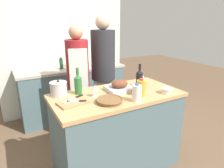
{
  "coord_description": "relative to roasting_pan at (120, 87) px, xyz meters",
  "views": [
    {
      "loc": [
        -1.03,
        -1.73,
        1.67
      ],
      "look_at": [
        0.0,
        0.11,
        1.0
      ],
      "focal_mm": 32.0,
      "sensor_mm": 36.0,
      "label": 1
    }
  ],
  "objects": [
    {
      "name": "wicker_basket",
      "position": [
        -0.26,
        -0.23,
        -0.03
      ],
      "size": [
        0.26,
        0.26,
        0.04
      ],
      "color": "brown",
      "rests_on": "kitchen_island"
    },
    {
      "name": "milk_jug",
      "position": [
        -0.01,
        -0.34,
        0.03
      ],
      "size": [
        0.09,
        0.09,
        0.18
      ],
      "color": "white",
      "rests_on": "kitchen_island"
    },
    {
      "name": "wine_bottle_dark",
      "position": [
        0.28,
        0.01,
        0.06
      ],
      "size": [
        0.08,
        0.08,
        0.27
      ],
      "color": "black",
      "rests_on": "kitchen_island"
    },
    {
      "name": "knife_chef",
      "position": [
        -0.54,
        -0.02,
        -0.03
      ],
      "size": [
        0.25,
        0.14,
        0.01
      ],
      "color": "#B7B7BC",
      "rests_on": "cutting_board"
    },
    {
      "name": "condiment_bottle_tall",
      "position": [
        -0.25,
        1.46,
        0.02
      ],
      "size": [
        0.06,
        0.06,
        0.19
      ],
      "color": "#234C28",
      "rests_on": "back_counter"
    },
    {
      "name": "person_cook_guest",
      "position": [
        0.18,
        0.76,
        0.01
      ],
      "size": [
        0.34,
        0.34,
        1.75
      ],
      "rotation": [
        0.0,
        0.0,
        -0.33
      ],
      "color": "beige",
      "rests_on": "ground_plane"
    },
    {
      "name": "kitchen_island",
      "position": [
        -0.07,
        -0.07,
        -0.51
      ],
      "size": [
        1.39,
        0.71,
        0.92
      ],
      "color": "#4C666B",
      "rests_on": "ground_plane"
    },
    {
      "name": "mixing_bowl",
      "position": [
        0.4,
        -0.31,
        -0.02
      ],
      "size": [
        0.12,
        0.12,
        0.06
      ],
      "color": "beige",
      "rests_on": "kitchen_island"
    },
    {
      "name": "roasting_pan",
      "position": [
        0.0,
        0.0,
        0.0
      ],
      "size": [
        0.3,
        0.27,
        0.13
      ],
      "color": "#BCBCC1",
      "rests_on": "kitchen_island"
    },
    {
      "name": "stand_mixer",
      "position": [
        0.03,
        1.46,
        0.06
      ],
      "size": [
        0.18,
        0.14,
        0.3
      ],
      "color": "#333842",
      "rests_on": "back_counter"
    },
    {
      "name": "back_counter",
      "position": [
        -0.07,
        1.48,
        -0.52
      ],
      "size": [
        1.81,
        0.6,
        0.9
      ],
      "color": "#4C666B",
      "rests_on": "ground_plane"
    },
    {
      "name": "wine_glass_right",
      "position": [
        0.37,
        0.08,
        0.04
      ],
      "size": [
        0.07,
        0.07,
        0.12
      ],
      "color": "silver",
      "rests_on": "kitchen_island"
    },
    {
      "name": "condiment_bottle_short",
      "position": [
        0.56,
        1.58,
        0.0
      ],
      "size": [
        0.05,
        0.05,
        0.16
      ],
      "color": "#B28E2D",
      "rests_on": "back_counter"
    },
    {
      "name": "juice_jug",
      "position": [
        0.12,
        -0.23,
        0.04
      ],
      "size": [
        0.1,
        0.1,
        0.18
      ],
      "color": "orange",
      "rests_on": "kitchen_island"
    },
    {
      "name": "stock_pot",
      "position": [
        -0.63,
        0.2,
        0.02
      ],
      "size": [
        0.18,
        0.18,
        0.17
      ],
      "color": "#B7B7BC",
      "rests_on": "kitchen_island"
    },
    {
      "name": "back_wall",
      "position": [
        -0.07,
        1.83,
        0.31
      ],
      "size": [
        2.31,
        0.1,
        2.55
      ],
      "color": "silver",
      "rests_on": "ground_plane"
    },
    {
      "name": "wine_bottle_green",
      "position": [
        -0.43,
        0.14,
        0.06
      ],
      "size": [
        0.08,
        0.08,
        0.28
      ],
      "color": "#28662D",
      "rests_on": "kitchen_island"
    },
    {
      "name": "cutting_board",
      "position": [
        -0.57,
        -0.09,
        -0.04
      ],
      "size": [
        0.31,
        0.23,
        0.02
      ],
      "color": "#AD7F51",
      "rests_on": "kitchen_island"
    },
    {
      "name": "person_cook_aproned",
      "position": [
        -0.21,
        0.77,
        -0.07
      ],
      "size": [
        0.31,
        0.33,
        1.62
      ],
      "rotation": [
        0.0,
        0.0,
        -0.26
      ],
      "color": "beige",
      "rests_on": "ground_plane"
    },
    {
      "name": "knife_paring",
      "position": [
        -0.53,
        -0.1,
        -0.03
      ],
      "size": [
        0.18,
        0.1,
        0.01
      ],
      "color": "#B7B7BC",
      "rests_on": "cutting_board"
    },
    {
      "name": "wine_glass_left",
      "position": [
        -0.31,
        -0.02,
        0.04
      ],
      "size": [
        0.07,
        0.07,
        0.12
      ],
      "color": "silver",
      "rests_on": "kitchen_island"
    },
    {
      "name": "ground_plane",
      "position": [
        -0.07,
        -0.07,
        -0.97
      ],
      "size": [
        12.0,
        12.0,
        0.0
      ],
      "primitive_type": "plane",
      "color": "brown"
    }
  ]
}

